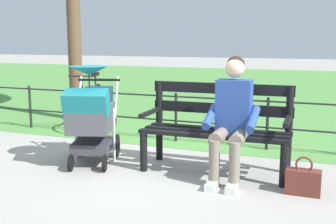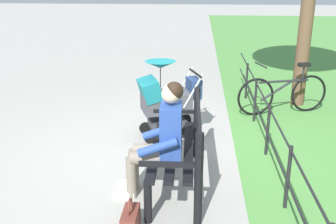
# 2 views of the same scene
# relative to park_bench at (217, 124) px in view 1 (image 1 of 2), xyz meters

# --- Properties ---
(ground_plane) EXTENTS (60.00, 60.00, 0.00)m
(ground_plane) POSITION_rel_park_bench_xyz_m (0.89, 0.12, -0.53)
(ground_plane) COLOR #9E9B93
(grass_lawn) EXTENTS (40.00, 16.00, 0.01)m
(grass_lawn) POSITION_rel_park_bench_xyz_m (0.89, -8.68, -0.52)
(grass_lawn) COLOR #518E42
(grass_lawn) RESTS_ON ground
(park_bench) EXTENTS (1.61, 0.64, 0.96)m
(park_bench) POSITION_rel_park_bench_xyz_m (0.00, 0.00, 0.00)
(park_bench) COLOR black
(park_bench) RESTS_ON ground
(person_on_bench) EXTENTS (0.54, 0.74, 1.28)m
(person_on_bench) POSITION_rel_park_bench_xyz_m (-0.21, 0.22, 0.15)
(person_on_bench) COLOR slate
(person_on_bench) RESTS_ON ground
(stroller) EXTENTS (0.75, 0.99, 1.15)m
(stroller) POSITION_rel_park_bench_xyz_m (1.40, 0.31, 0.07)
(stroller) COLOR black
(stroller) RESTS_ON ground
(handbag) EXTENTS (0.32, 0.14, 0.37)m
(handbag) POSITION_rel_park_bench_xyz_m (-0.95, 0.44, -0.40)
(handbag) COLOR brown
(handbag) RESTS_ON ground
(park_fence) EXTENTS (7.72, 0.04, 0.70)m
(park_fence) POSITION_rel_park_bench_xyz_m (0.61, -1.09, -0.10)
(park_fence) COLOR black
(park_fence) RESTS_ON ground
(bicycle) EXTENTS (0.60, 1.60, 0.89)m
(bicycle) POSITION_rel_park_bench_xyz_m (2.62, -1.62, -0.16)
(bicycle) COLOR black
(bicycle) RESTS_ON ground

